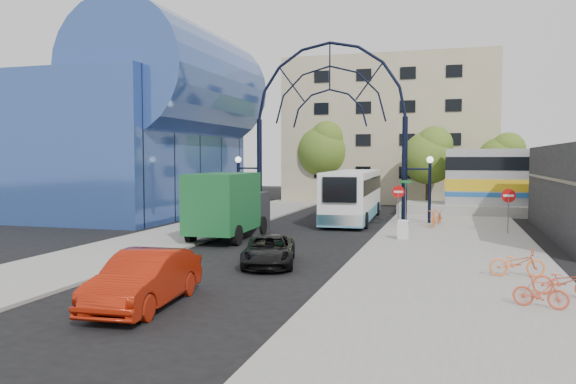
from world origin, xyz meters
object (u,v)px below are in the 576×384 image
(green_truck, at_px, (229,206))
(black_suv, at_px, (269,251))
(stop_sign, at_px, (398,195))
(sandwich_board, at_px, (403,227))
(bike_far_c, at_px, (564,282))
(tree_north_c, at_px, (503,159))
(bike_near_b, at_px, (434,218))
(tree_north_b, at_px, (325,148))
(bike_far_a, at_px, (517,263))
(bike_far_b, at_px, (541,292))
(gateway_arch, at_px, (330,95))
(street_name_sign, at_px, (406,193))
(bike_near_a, at_px, (440,216))
(do_not_enter_sign, at_px, (508,200))
(city_bus, at_px, (353,195))
(red_sedan, at_px, (144,279))
(tree_north_a, at_px, (430,155))

(green_truck, relative_size, black_suv, 1.65)
(stop_sign, distance_m, sandwich_board, 6.20)
(green_truck, distance_m, black_suv, 7.96)
(bike_far_c, bearing_deg, black_suv, 89.25)
(stop_sign, height_order, black_suv, stop_sign)
(tree_north_c, distance_m, bike_near_b, 17.36)
(tree_north_b, height_order, bike_far_a, tree_north_b)
(bike_far_b, bearing_deg, bike_far_a, 16.47)
(gateway_arch, xyz_separation_m, bike_near_b, (6.94, -2.25, -7.89))
(bike_far_a, distance_m, bike_far_b, 4.28)
(street_name_sign, distance_m, green_truck, 11.82)
(street_name_sign, distance_m, tree_north_b, 19.81)
(sandwich_board, relative_size, black_suv, 0.23)
(sandwich_board, distance_m, black_suv, 9.25)
(gateway_arch, relative_size, bike_near_a, 8.10)
(street_name_sign, height_order, bike_far_a, street_name_sign)
(gateway_arch, xyz_separation_m, sandwich_board, (5.60, -8.02, -7.81))
(do_not_enter_sign, xyz_separation_m, tree_north_c, (1.12, 17.93, 2.30))
(street_name_sign, relative_size, bike_near_a, 1.66)
(tree_north_c, relative_size, bike_far_b, 4.42)
(do_not_enter_sign, bearing_deg, city_bus, 151.34)
(red_sedan, bearing_deg, bike_far_c, 14.73)
(do_not_enter_sign, bearing_deg, stop_sign, 162.12)
(street_name_sign, xyz_separation_m, black_suv, (-4.20, -14.65, -1.53))
(bike_far_a, relative_size, bike_far_c, 1.06)
(do_not_enter_sign, distance_m, tree_north_b, 25.09)
(bike_near_a, distance_m, bike_far_a, 16.44)
(red_sedan, bearing_deg, bike_near_a, 66.75)
(sandwich_board, bearing_deg, stop_sign, 97.57)
(gateway_arch, relative_size, do_not_enter_sign, 5.50)
(tree_north_c, distance_m, city_bus, 16.79)
(gateway_arch, bearing_deg, do_not_enter_sign, -19.99)
(tree_north_b, relative_size, bike_near_b, 4.37)
(stop_sign, relative_size, bike_near_a, 1.48)
(city_bus, distance_m, bike_near_b, 6.61)
(bike_far_a, bearing_deg, green_truck, 56.74)
(street_name_sign, distance_m, bike_near_a, 2.94)
(street_name_sign, relative_size, green_truck, 0.40)
(tree_north_a, xyz_separation_m, bike_far_b, (4.27, -32.37, -4.04))
(bike_near_b, bearing_deg, tree_north_b, 125.81)
(bike_far_a, bearing_deg, gateway_arch, 25.12)
(green_truck, bearing_deg, do_not_enter_sign, 19.12)
(green_truck, height_order, bike_near_b, green_truck)
(city_bus, xyz_separation_m, red_sedan, (-1.90, -24.25, -0.99))
(do_not_enter_sign, bearing_deg, bike_near_a, 133.09)
(tree_north_b, xyz_separation_m, tree_north_c, (16.00, -2.00, -0.99))
(sandwich_board, relative_size, green_truck, 0.14)
(tree_north_b, height_order, red_sedan, tree_north_b)
(tree_north_c, height_order, red_sedan, tree_north_c)
(tree_north_b, xyz_separation_m, bike_near_a, (11.13, -15.93, -4.70))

